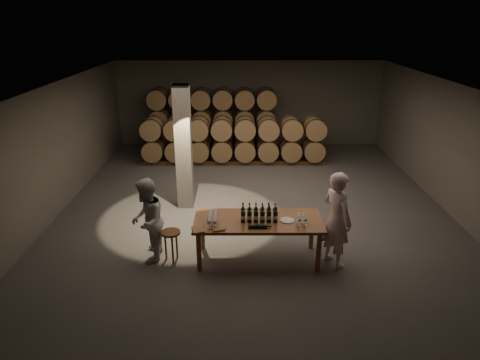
{
  "coord_description": "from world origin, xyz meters",
  "views": [
    {
      "loc": [
        -0.39,
        -10.26,
        4.77
      ],
      "look_at": [
        -0.36,
        -0.78,
        1.1
      ],
      "focal_mm": 32.0,
      "sensor_mm": 36.0,
      "label": 1
    }
  ],
  "objects_px": {
    "person_woman": "(147,221)",
    "tasting_table": "(258,224)",
    "plate": "(287,220)",
    "bottle_cluster": "(259,215)",
    "person_man": "(337,219)",
    "notebook_near": "(218,229)",
    "stool": "(171,237)"
  },
  "relations": [
    {
      "from": "person_woman",
      "to": "tasting_table",
      "type": "bearing_deg",
      "value": 87.32
    },
    {
      "from": "plate",
      "to": "person_woman",
      "type": "relative_size",
      "value": 0.16
    },
    {
      "from": "bottle_cluster",
      "to": "person_man",
      "type": "relative_size",
      "value": 0.37
    },
    {
      "from": "person_man",
      "to": "notebook_near",
      "type": "bearing_deg",
      "value": 65.28
    },
    {
      "from": "tasting_table",
      "to": "person_man",
      "type": "distance_m",
      "value": 1.56
    },
    {
      "from": "tasting_table",
      "to": "person_man",
      "type": "xyz_separation_m",
      "value": [
        1.54,
        -0.18,
        0.2
      ]
    },
    {
      "from": "tasting_table",
      "to": "stool",
      "type": "bearing_deg",
      "value": -178.55
    },
    {
      "from": "plate",
      "to": "notebook_near",
      "type": "distance_m",
      "value": 1.42
    },
    {
      "from": "stool",
      "to": "notebook_near",
      "type": "bearing_deg",
      "value": -20.41
    },
    {
      "from": "bottle_cluster",
      "to": "person_woman",
      "type": "xyz_separation_m",
      "value": [
        -2.26,
        0.02,
        -0.14
      ]
    },
    {
      "from": "notebook_near",
      "to": "stool",
      "type": "xyz_separation_m",
      "value": [
        -0.99,
        0.37,
        -0.37
      ]
    },
    {
      "from": "person_woman",
      "to": "person_man",
      "type": "bearing_deg",
      "value": 84.56
    },
    {
      "from": "tasting_table",
      "to": "notebook_near",
      "type": "relative_size",
      "value": 11.31
    },
    {
      "from": "bottle_cluster",
      "to": "person_woman",
      "type": "distance_m",
      "value": 2.27
    },
    {
      "from": "notebook_near",
      "to": "person_woman",
      "type": "distance_m",
      "value": 1.51
    },
    {
      "from": "bottle_cluster",
      "to": "person_man",
      "type": "height_order",
      "value": "person_man"
    },
    {
      "from": "bottle_cluster",
      "to": "person_man",
      "type": "distance_m",
      "value": 1.53
    },
    {
      "from": "tasting_table",
      "to": "stool",
      "type": "relative_size",
      "value": 3.94
    },
    {
      "from": "notebook_near",
      "to": "person_woman",
      "type": "bearing_deg",
      "value": 147.35
    },
    {
      "from": "tasting_table",
      "to": "person_woman",
      "type": "xyz_separation_m",
      "value": [
        -2.25,
        -0.0,
        0.09
      ]
    },
    {
      "from": "person_man",
      "to": "person_woman",
      "type": "relative_size",
      "value": 1.13
    },
    {
      "from": "bottle_cluster",
      "to": "notebook_near",
      "type": "bearing_deg",
      "value": -154.36
    },
    {
      "from": "bottle_cluster",
      "to": "person_man",
      "type": "xyz_separation_m",
      "value": [
        1.53,
        -0.16,
        -0.03
      ]
    },
    {
      "from": "bottle_cluster",
      "to": "stool",
      "type": "bearing_deg",
      "value": -179.32
    },
    {
      "from": "tasting_table",
      "to": "person_woman",
      "type": "distance_m",
      "value": 2.25
    },
    {
      "from": "bottle_cluster",
      "to": "tasting_table",
      "type": "bearing_deg",
      "value": 121.92
    },
    {
      "from": "plate",
      "to": "person_man",
      "type": "distance_m",
      "value": 0.97
    },
    {
      "from": "bottle_cluster",
      "to": "plate",
      "type": "xyz_separation_m",
      "value": [
        0.57,
        -0.02,
        -0.12
      ]
    },
    {
      "from": "plate",
      "to": "person_man",
      "type": "xyz_separation_m",
      "value": [
        0.96,
        -0.14,
        0.09
      ]
    },
    {
      "from": "stool",
      "to": "person_woman",
      "type": "relative_size",
      "value": 0.37
    },
    {
      "from": "person_woman",
      "to": "bottle_cluster",
      "type": "bearing_deg",
      "value": 86.71
    },
    {
      "from": "tasting_table",
      "to": "bottle_cluster",
      "type": "bearing_deg",
      "value": -58.08
    }
  ]
}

